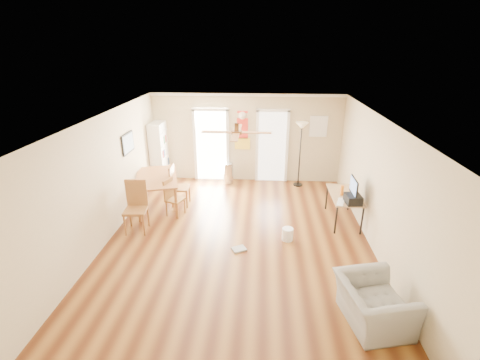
# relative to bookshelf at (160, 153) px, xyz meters

# --- Properties ---
(floor) EXTENTS (7.00, 7.00, 0.00)m
(floor) POSITION_rel_bookshelf_xyz_m (2.55, -3.18, -0.90)
(floor) COLOR brown
(floor) RESTS_ON ground
(ceiling) EXTENTS (5.50, 7.00, 0.00)m
(ceiling) POSITION_rel_bookshelf_xyz_m (2.55, -3.18, 1.70)
(ceiling) COLOR silver
(ceiling) RESTS_ON floor
(wall_back) EXTENTS (5.50, 0.04, 2.60)m
(wall_back) POSITION_rel_bookshelf_xyz_m (2.55, 0.32, 0.40)
(wall_back) COLOR beige
(wall_back) RESTS_ON floor
(wall_front) EXTENTS (5.50, 0.04, 2.60)m
(wall_front) POSITION_rel_bookshelf_xyz_m (2.55, -6.68, 0.40)
(wall_front) COLOR beige
(wall_front) RESTS_ON floor
(wall_left) EXTENTS (0.04, 7.00, 2.60)m
(wall_left) POSITION_rel_bookshelf_xyz_m (-0.20, -3.18, 0.40)
(wall_left) COLOR beige
(wall_left) RESTS_ON floor
(wall_right) EXTENTS (0.04, 7.00, 2.60)m
(wall_right) POSITION_rel_bookshelf_xyz_m (5.30, -3.18, 0.40)
(wall_right) COLOR beige
(wall_right) RESTS_ON floor
(crown_molding) EXTENTS (5.50, 7.00, 0.08)m
(crown_molding) POSITION_rel_bookshelf_xyz_m (2.55, -3.18, 1.66)
(crown_molding) COLOR white
(crown_molding) RESTS_ON wall_back
(kitchen_doorway) EXTENTS (0.90, 0.10, 2.10)m
(kitchen_doorway) POSITION_rel_bookshelf_xyz_m (1.50, 0.30, 0.15)
(kitchen_doorway) COLOR white
(kitchen_doorway) RESTS_ON wall_back
(bathroom_doorway) EXTENTS (0.80, 0.10, 2.10)m
(bathroom_doorway) POSITION_rel_bookshelf_xyz_m (3.30, 0.30, 0.15)
(bathroom_doorway) COLOR white
(bathroom_doorway) RESTS_ON wall_back
(wall_decal) EXTENTS (0.46, 0.03, 1.10)m
(wall_decal) POSITION_rel_bookshelf_xyz_m (2.42, 0.30, 0.65)
(wall_decal) COLOR red
(wall_decal) RESTS_ON wall_back
(ac_grille) EXTENTS (0.50, 0.04, 0.60)m
(ac_grille) POSITION_rel_bookshelf_xyz_m (4.60, 0.29, 0.80)
(ac_grille) COLOR white
(ac_grille) RESTS_ON wall_back
(framed_poster) EXTENTS (0.04, 0.66, 0.48)m
(framed_poster) POSITION_rel_bookshelf_xyz_m (-0.18, -1.78, 0.80)
(framed_poster) COLOR black
(framed_poster) RESTS_ON wall_left
(ceiling_fan) EXTENTS (1.24, 1.24, 0.20)m
(ceiling_fan) POSITION_rel_bookshelf_xyz_m (2.55, -3.48, 1.53)
(ceiling_fan) COLOR #593819
(ceiling_fan) RESTS_ON ceiling
(bookshelf) EXTENTS (0.47, 0.85, 1.81)m
(bookshelf) POSITION_rel_bookshelf_xyz_m (0.00, 0.00, 0.00)
(bookshelf) COLOR white
(bookshelf) RESTS_ON floor
(dining_table) EXTENTS (1.39, 1.84, 0.81)m
(dining_table) POSITION_rel_bookshelf_xyz_m (0.40, -1.67, -0.50)
(dining_table) COLOR #945E2F
(dining_table) RESTS_ON floor
(dining_chair_right_a) EXTENTS (0.44, 0.44, 1.05)m
(dining_chair_right_a) POSITION_rel_bookshelf_xyz_m (0.95, -1.54, -0.38)
(dining_chair_right_a) COLOR olive
(dining_chair_right_a) RESTS_ON floor
(dining_chair_right_b) EXTENTS (0.48, 0.48, 0.91)m
(dining_chair_right_b) POSITION_rel_bookshelf_xyz_m (0.95, -2.11, -0.45)
(dining_chair_right_b) COLOR olive
(dining_chair_right_b) RESTS_ON floor
(dining_chair_near) EXTENTS (0.50, 0.50, 1.14)m
(dining_chair_near) POSITION_rel_bookshelf_xyz_m (0.28, -2.92, -0.34)
(dining_chair_near) COLOR olive
(dining_chair_near) RESTS_ON floor
(trash_can) EXTENTS (0.30, 0.30, 0.63)m
(trash_can) POSITION_rel_bookshelf_xyz_m (2.03, -0.01, -0.59)
(trash_can) COLOR #ABABAE
(trash_can) RESTS_ON floor
(torchiere_lamp) EXTENTS (0.45, 0.45, 1.88)m
(torchiere_lamp) POSITION_rel_bookshelf_xyz_m (4.09, -0.02, 0.03)
(torchiere_lamp) COLOR black
(torchiere_lamp) RESTS_ON floor
(computer_desk) EXTENTS (0.63, 1.27, 0.68)m
(computer_desk) POSITION_rel_bookshelf_xyz_m (4.93, -2.14, -0.56)
(computer_desk) COLOR #A28358
(computer_desk) RESTS_ON floor
(imac) EXTENTS (0.08, 0.56, 0.52)m
(imac) POSITION_rel_bookshelf_xyz_m (5.02, -2.46, 0.04)
(imac) COLOR black
(imac) RESTS_ON computer_desk
(keyboard) EXTENTS (0.26, 0.44, 0.02)m
(keyboard) POSITION_rel_bookshelf_xyz_m (4.75, -2.57, -0.22)
(keyboard) COLOR white
(keyboard) RESTS_ON computer_desk
(printer) EXTENTS (0.35, 0.40, 0.19)m
(printer) POSITION_rel_bookshelf_xyz_m (5.00, -2.59, -0.13)
(printer) COLOR black
(printer) RESTS_ON computer_desk
(orange_bottle) EXTENTS (0.09, 0.09, 0.23)m
(orange_bottle) POSITION_rel_bookshelf_xyz_m (4.85, -2.18, -0.11)
(orange_bottle) COLOR orange
(orange_bottle) RESTS_ON computer_desk
(wastebasket_a) EXTENTS (0.25, 0.25, 0.27)m
(wastebasket_a) POSITION_rel_bookshelf_xyz_m (3.60, -3.08, -0.77)
(wastebasket_a) COLOR white
(wastebasket_a) RESTS_ON floor
(floor_cloth) EXTENTS (0.33, 0.31, 0.04)m
(floor_cloth) POSITION_rel_bookshelf_xyz_m (2.59, -3.53, -0.89)
(floor_cloth) COLOR gray
(floor_cloth) RESTS_ON floor
(armchair) EXTENTS (1.11, 1.21, 0.68)m
(armchair) POSITION_rel_bookshelf_xyz_m (4.70, -5.31, -0.57)
(armchair) COLOR gray
(armchair) RESTS_ON floor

